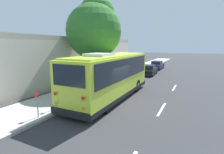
# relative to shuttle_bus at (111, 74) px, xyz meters

# --- Properties ---
(ground_plane) EXTENTS (160.00, 160.00, 0.00)m
(ground_plane) POSITION_rel_shuttle_bus_xyz_m (-0.94, -0.76, -1.78)
(ground_plane) COLOR #333335
(sidewalk_slab) EXTENTS (80.00, 3.31, 0.15)m
(sidewalk_slab) POSITION_rel_shuttle_bus_xyz_m (-0.94, 3.08, -1.70)
(sidewalk_slab) COLOR #B2AFA8
(sidewalk_slab) RESTS_ON ground
(curb_strip) EXTENTS (80.00, 0.14, 0.15)m
(curb_strip) POSITION_rel_shuttle_bus_xyz_m (-0.94, 1.36, -1.70)
(curb_strip) COLOR #9D9A94
(curb_strip) RESTS_ON ground
(shuttle_bus) EXTENTS (9.24, 2.65, 3.33)m
(shuttle_bus) POSITION_rel_shuttle_bus_xyz_m (0.00, 0.00, 0.00)
(shuttle_bus) COLOR #BCDB38
(shuttle_bus) RESTS_ON ground
(parked_sedan_black) EXTENTS (4.20, 1.80, 1.28)m
(parked_sedan_black) POSITION_rel_shuttle_bus_xyz_m (11.44, 0.18, -1.19)
(parked_sedan_black) COLOR black
(parked_sedan_black) RESTS_ON ground
(parked_sedan_navy) EXTENTS (4.46, 1.70, 1.33)m
(parked_sedan_navy) POSITION_rel_shuttle_bus_xyz_m (17.33, 0.42, -1.16)
(parked_sedan_navy) COLOR #19234C
(parked_sedan_navy) RESTS_ON ground
(street_tree) EXTENTS (4.90, 4.90, 8.06)m
(street_tree) POSITION_rel_shuttle_bus_xyz_m (2.74, 3.01, 3.58)
(street_tree) COLOR brown
(street_tree) RESTS_ON sidewalk_slab
(sign_post_near) EXTENTS (0.06, 0.22, 1.32)m
(sign_post_near) POSITION_rel_shuttle_bus_xyz_m (-5.02, 1.71, -0.94)
(sign_post_near) COLOR gray
(sign_post_near) RESTS_ON sidewalk_slab
(sign_post_far) EXTENTS (0.06, 0.22, 1.61)m
(sign_post_far) POSITION_rel_shuttle_bus_xyz_m (-3.50, 1.71, -0.80)
(sign_post_far) COLOR gray
(sign_post_far) RESTS_ON sidewalk_slab
(building_backdrop) EXTENTS (25.27, 7.73, 4.62)m
(building_backdrop) POSITION_rel_shuttle_bus_xyz_m (4.66, 9.25, 0.34)
(building_backdrop) COLOR beige
(building_backdrop) RESTS_ON ground
(lane_stripe_mid) EXTENTS (2.40, 0.14, 0.01)m
(lane_stripe_mid) POSITION_rel_shuttle_bus_xyz_m (-0.60, -3.76, -1.78)
(lane_stripe_mid) COLOR silver
(lane_stripe_mid) RESTS_ON ground
(lane_stripe_ahead) EXTENTS (2.40, 0.14, 0.01)m
(lane_stripe_ahead) POSITION_rel_shuttle_bus_xyz_m (5.40, -3.76, -1.78)
(lane_stripe_ahead) COLOR silver
(lane_stripe_ahead) RESTS_ON ground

